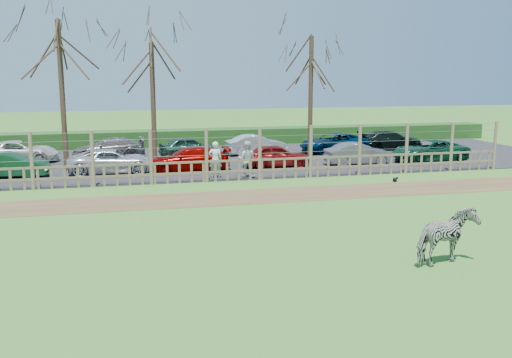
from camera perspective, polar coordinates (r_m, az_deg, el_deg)
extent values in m
plane|color=#589E35|center=(18.58, -1.20, -4.85)|extent=(120.00, 120.00, 0.00)
cube|color=brown|center=(22.87, -3.61, -1.91)|extent=(34.00, 2.80, 0.01)
cube|color=#232326|center=(32.61, -6.65, 1.83)|extent=(44.00, 13.00, 0.04)
cube|color=#1E4716|center=(39.44, -7.90, 4.09)|extent=(46.00, 2.00, 1.10)
cube|color=brown|center=(26.18, -4.94, 0.66)|extent=(30.00, 0.06, 0.10)
cube|color=brown|center=(26.10, -4.96, 1.74)|extent=(30.00, 0.06, 0.10)
cylinder|color=brown|center=(26.04, -21.52, 1.69)|extent=(0.16, 0.16, 2.50)
cylinder|color=brown|center=(25.80, -16.02, 1.94)|extent=(0.16, 0.16, 2.50)
cylinder|color=brown|center=(25.81, -10.47, 2.18)|extent=(0.16, 0.16, 2.50)
cylinder|color=brown|center=(26.05, -4.97, 2.39)|extent=(0.16, 0.16, 2.50)
cylinder|color=brown|center=(26.53, 0.38, 2.58)|extent=(0.16, 0.16, 2.50)
cylinder|color=brown|center=(27.23, 5.50, 2.74)|extent=(0.16, 0.16, 2.50)
cylinder|color=brown|center=(28.14, 10.33, 2.87)|extent=(0.16, 0.16, 2.50)
cylinder|color=brown|center=(29.23, 14.82, 2.98)|extent=(0.16, 0.16, 2.50)
cylinder|color=brown|center=(30.49, 18.97, 3.05)|extent=(0.16, 0.16, 2.50)
cylinder|color=brown|center=(31.90, 22.78, 3.11)|extent=(0.16, 0.16, 2.50)
cylinder|color=gray|center=(26.05, -4.97, 2.39)|extent=(30.00, 0.02, 0.02)
cylinder|color=gray|center=(26.00, -4.98, 3.27)|extent=(30.00, 0.02, 0.02)
cylinder|color=gray|center=(25.95, -5.00, 4.14)|extent=(30.00, 0.02, 0.02)
cylinder|color=gray|center=(25.91, -5.01, 4.91)|extent=(30.00, 0.02, 0.02)
cylinder|color=#3D2B1E|center=(30.15, -18.80, 7.76)|extent=(0.26, 0.26, 7.50)
cylinder|color=#3D2B1E|center=(31.10, -10.24, 7.30)|extent=(0.26, 0.26, 6.50)
cylinder|color=#3D2B1E|center=(33.34, 5.48, 8.06)|extent=(0.26, 0.26, 7.00)
imported|color=gray|center=(15.68, 18.53, -5.52)|extent=(1.93, 1.35, 1.49)
imported|color=beige|center=(27.00, -4.09, 1.95)|extent=(0.69, 0.52, 1.72)
imported|color=silver|center=(27.03, -0.93, 1.99)|extent=(1.01, 0.90, 1.72)
sphere|color=black|center=(26.97, 13.71, -0.06)|extent=(0.20, 0.20, 0.20)
sphere|color=black|center=(27.02, 13.95, 0.10)|extent=(0.10, 0.10, 0.10)
imported|color=#134927|center=(29.39, -23.50, 1.28)|extent=(3.71, 1.48, 1.20)
imported|color=#B7BABC|center=(29.00, -14.13, 1.73)|extent=(4.34, 2.05, 1.20)
imported|color=#8C0400|center=(29.06, -6.72, 2.00)|extent=(4.18, 1.79, 1.20)
imported|color=maroon|center=(30.05, 2.00, 2.35)|extent=(3.58, 1.57, 1.20)
imported|color=slate|center=(31.15, 10.25, 2.48)|extent=(3.67, 1.35, 1.20)
imported|color=#0C4629|center=(33.34, 16.96, 2.71)|extent=(4.39, 2.14, 1.20)
imported|color=silver|center=(34.26, -22.63, 2.56)|extent=(4.42, 2.22, 1.20)
imported|color=#625B5C|center=(34.18, -14.50, 3.02)|extent=(4.24, 1.96, 1.20)
imported|color=#244D39|center=(33.86, -6.71, 3.22)|extent=(3.67, 1.85, 1.20)
imported|color=#B5C2C5|center=(34.64, 0.03, 3.45)|extent=(3.74, 1.58, 1.20)
imported|color=#02213D|center=(35.97, 7.77, 3.62)|extent=(4.55, 2.56, 1.20)
imported|color=black|center=(37.98, 13.31, 3.80)|extent=(4.28, 2.06, 1.20)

